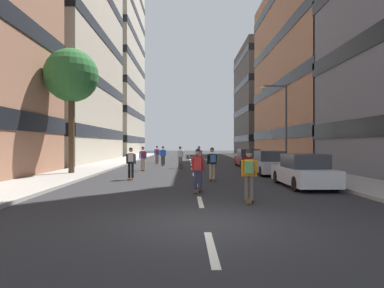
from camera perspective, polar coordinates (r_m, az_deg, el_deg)
ground_plane at (r=30.48m, az=-0.08°, el=-3.67°), size 132.84×132.84×0.00m
sidewalk_left at (r=34.02m, az=-13.32°, el=-3.17°), size 3.35×60.88×0.14m
sidewalk_right at (r=34.23m, az=12.93°, el=-3.15°), size 3.35×60.88×0.14m
lane_markings at (r=31.34m, az=-0.10°, el=-3.57°), size 0.16×52.20×0.01m
building_left_mid at (r=41.82m, az=-25.35°, el=15.51°), size 15.51×19.93×26.08m
building_left_far at (r=64.92m, az=-16.32°, el=14.57°), size 15.51×21.22×36.35m
building_right_mid at (r=41.56m, az=24.63°, el=11.71°), size 15.51×22.74×20.59m
building_right_far at (r=63.57m, az=15.21°, el=7.08°), size 15.51×16.70×19.36m
parked_car_near at (r=29.11m, az=9.61°, el=-2.47°), size 1.82×4.40×1.52m
parked_car_mid at (r=16.00m, az=18.59°, el=-4.53°), size 1.82×4.40×1.52m
parked_car_far at (r=22.00m, az=13.10°, el=-3.28°), size 1.82×4.40×1.52m
street_tree_near at (r=22.71m, az=-19.99°, el=10.87°), size 3.35×3.35×7.84m
streetlamp_right at (r=27.19m, az=15.12°, el=4.60°), size 2.13×0.30×6.50m
skater_0 at (r=27.46m, az=1.22°, el=-1.96°), size 0.56×0.92×1.78m
skater_1 at (r=17.77m, az=3.50°, el=-3.05°), size 0.56×0.92×1.78m
skater_2 at (r=33.25m, az=-6.03°, el=-1.61°), size 0.55×0.92×1.78m
skater_3 at (r=26.93m, az=-2.03°, el=-2.07°), size 0.57×0.92×1.78m
skater_4 at (r=18.60m, az=-10.46°, el=-2.92°), size 0.54×0.91×1.78m
skater_5 at (r=24.65m, az=-8.41°, el=-2.19°), size 0.57×0.92×1.78m
skater_6 at (r=13.58m, az=1.01°, el=-4.14°), size 0.57×0.92×1.78m
skater_7 at (r=30.02m, az=-4.99°, el=-1.85°), size 0.53×0.90×1.78m
skater_8 at (r=11.31m, az=9.78°, el=-4.82°), size 0.57×0.92×1.78m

